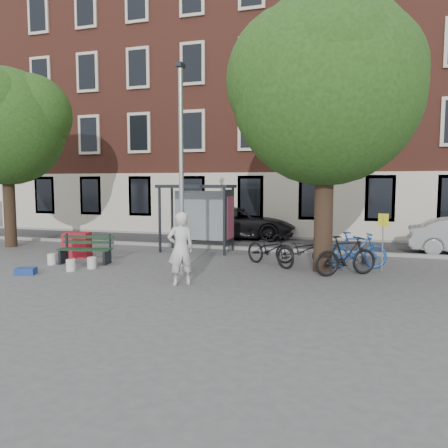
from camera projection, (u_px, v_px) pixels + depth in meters
The scene contains 22 objects.
ground at pixel (182, 273), 13.06m from camera, with size 90.00×90.00×0.00m, color #4C4C4F.
road at pixel (241, 242), 19.73m from camera, with size 40.00×4.00×0.01m, color #28282B.
curb_near at pixel (228, 247), 17.82m from camera, with size 40.00×0.25×0.12m, color gray.
curb_far at pixel (251, 236), 21.64m from camera, with size 40.00×0.25×0.12m, color gray.
building_row at pixel (267, 107), 24.80m from camera, with size 30.00×8.00×14.00m, color brown.
lamppost at pixel (181, 180), 12.80m from camera, with size 0.28×0.35×6.11m.
tree_right at pixel (326, 82), 12.71m from camera, with size 5.76×5.60×8.20m.
tree_left at pixel (4, 121), 17.88m from camera, with size 5.18×4.86×7.40m.
bus_shelter at pixel (207, 203), 16.97m from camera, with size 2.85×1.45×2.62m.
painter at pixel (181, 248), 11.49m from camera, with size 0.71×0.46×1.93m, color silver.
bench at pixel (86, 251), 14.60m from camera, with size 1.86×0.86×0.92m.
bike_a at pixel (303, 250), 14.34m from camera, with size 0.66×1.89×0.99m, color black.
bike_b at pixel (356, 250), 13.71m from camera, with size 0.55×1.94×1.17m, color #1C489A.
bike_c at pixel (270, 249), 14.17m from camera, with size 0.73×2.08×1.09m, color black.
bike_d at pixel (346, 256), 12.66m from camera, with size 0.55×1.96×1.18m, color black.
car_dark at pixel (239, 223), 21.13m from camera, with size 2.51×5.44×1.51m, color black.
red_stand at pixel (77, 245), 15.83m from camera, with size 0.90×0.60×0.90m, color #AB1624.
blue_crate at pixel (26, 271), 12.85m from camera, with size 0.55×0.40×0.20m, color navy.
bucket_a at pixel (52, 259), 14.39m from camera, with size 0.28×0.28×0.36m, color silver.
bucket_b at pixel (71, 265), 13.33m from camera, with size 0.28×0.28×0.36m, color silver.
bucket_c at pixel (92, 263), 13.74m from camera, with size 0.28×0.28×0.36m, color silver.
notice_sign at pixel (383, 230), 13.31m from camera, with size 0.30×0.11×1.76m.
Camera 1 is at (4.87, -11.97, 2.69)m, focal length 35.00 mm.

